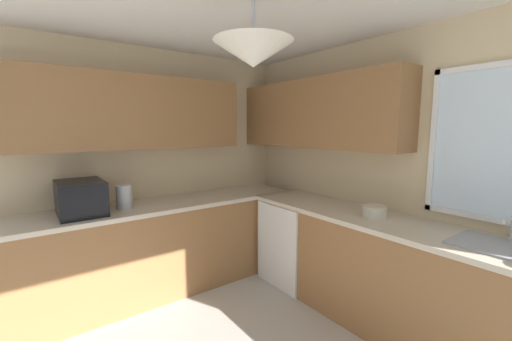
{
  "coord_description": "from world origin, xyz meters",
  "views": [
    {
      "loc": [
        1.44,
        -1.05,
        1.65
      ],
      "look_at": [
        -0.68,
        0.52,
        1.3
      ],
      "focal_mm": 22.05,
      "sensor_mm": 36.0,
      "label": 1
    }
  ],
  "objects_px": {
    "dishwasher": "(297,241)",
    "sink_assembly": "(504,247)",
    "bowl": "(374,211)",
    "kettle": "(124,197)",
    "microwave": "(81,198)"
  },
  "relations": [
    {
      "from": "dishwasher",
      "to": "sink_assembly",
      "type": "xyz_separation_m",
      "value": [
        1.79,
        0.04,
        0.49
      ]
    },
    {
      "from": "dishwasher",
      "to": "bowl",
      "type": "height_order",
      "value": "bowl"
    },
    {
      "from": "dishwasher",
      "to": "bowl",
      "type": "bearing_deg",
      "value": 1.92
    },
    {
      "from": "dishwasher",
      "to": "sink_assembly",
      "type": "height_order",
      "value": "sink_assembly"
    },
    {
      "from": "kettle",
      "to": "dishwasher",
      "type": "bearing_deg",
      "value": 68.12
    },
    {
      "from": "microwave",
      "to": "bowl",
      "type": "distance_m",
      "value": 2.51
    },
    {
      "from": "kettle",
      "to": "sink_assembly",
      "type": "height_order",
      "value": "kettle"
    },
    {
      "from": "bowl",
      "to": "dishwasher",
      "type": "bearing_deg",
      "value": -178.08
    },
    {
      "from": "dishwasher",
      "to": "kettle",
      "type": "height_order",
      "value": "kettle"
    },
    {
      "from": "dishwasher",
      "to": "sink_assembly",
      "type": "distance_m",
      "value": 1.85
    },
    {
      "from": "microwave",
      "to": "bowl",
      "type": "height_order",
      "value": "microwave"
    },
    {
      "from": "microwave",
      "to": "kettle",
      "type": "relative_size",
      "value": 2.16
    },
    {
      "from": "sink_assembly",
      "to": "bowl",
      "type": "bearing_deg",
      "value": -179.54
    },
    {
      "from": "microwave",
      "to": "sink_assembly",
      "type": "bearing_deg",
      "value": 39.0
    },
    {
      "from": "dishwasher",
      "to": "microwave",
      "type": "relative_size",
      "value": 1.81
    }
  ]
}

